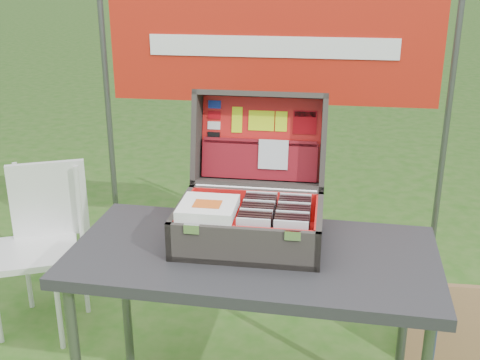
% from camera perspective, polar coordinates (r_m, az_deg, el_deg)
% --- Properties ---
extents(table, '(1.26, 0.66, 0.77)m').
position_cam_1_polar(table, '(2.24, 1.17, -15.52)').
color(table, '#252427').
rests_on(table, ground).
extents(table_top, '(1.26, 0.66, 0.04)m').
position_cam_1_polar(table_top, '(2.05, 1.24, -7.22)').
color(table_top, '#252427').
rests_on(table_top, ground).
extents(table_leg_bl, '(0.04, 0.04, 0.73)m').
position_cam_1_polar(table_leg_bl, '(2.57, -10.74, -11.33)').
color(table_leg_bl, '#59595B').
rests_on(table_leg_bl, ground).
extents(table_leg_br, '(0.04, 0.04, 0.73)m').
position_cam_1_polar(table_leg_br, '(2.47, 15.22, -13.16)').
color(table_leg_br, '#59595B').
rests_on(table_leg_br, ground).
extents(suitcase, '(0.50, 0.52, 0.46)m').
position_cam_1_polar(suitcase, '(2.06, 1.12, 0.57)').
color(suitcase, '#413C37').
rests_on(suitcase, table).
extents(suitcase_base_bottom, '(0.50, 0.36, 0.02)m').
position_cam_1_polar(suitcase_base_bottom, '(2.09, 0.86, -5.72)').
color(suitcase_base_bottom, '#413C37').
rests_on(suitcase_base_bottom, table_top).
extents(suitcase_base_wall_front, '(0.50, 0.02, 0.13)m').
position_cam_1_polar(suitcase_base_wall_front, '(1.92, 0.19, -6.38)').
color(suitcase_base_wall_front, '#413C37').
rests_on(suitcase_base_wall_front, table_top).
extents(suitcase_base_wall_back, '(0.50, 0.02, 0.13)m').
position_cam_1_polar(suitcase_base_wall_back, '(2.22, 1.45, -2.52)').
color(suitcase_base_wall_back, '#413C37').
rests_on(suitcase_base_wall_back, table_top).
extents(suitcase_base_wall_left, '(0.02, 0.36, 0.13)m').
position_cam_1_polar(suitcase_base_wall_left, '(2.11, -5.58, -3.88)').
color(suitcase_base_wall_left, '#413C37').
rests_on(suitcase_base_wall_left, table_top).
extents(suitcase_base_wall_right, '(0.02, 0.36, 0.13)m').
position_cam_1_polar(suitcase_base_wall_right, '(2.05, 7.51, -4.68)').
color(suitcase_base_wall_right, '#413C37').
rests_on(suitcase_base_wall_right, table_top).
extents(suitcase_liner_floor, '(0.46, 0.32, 0.01)m').
position_cam_1_polar(suitcase_liner_floor, '(2.09, 0.86, -5.41)').
color(suitcase_liner_floor, red).
rests_on(suitcase_liner_floor, suitcase_base_bottom).
extents(suitcase_latch_left, '(0.05, 0.01, 0.03)m').
position_cam_1_polar(suitcase_latch_left, '(1.91, -4.61, -4.65)').
color(suitcase_latch_left, silver).
rests_on(suitcase_latch_left, suitcase_base_wall_front).
extents(suitcase_latch_right, '(0.05, 0.01, 0.03)m').
position_cam_1_polar(suitcase_latch_right, '(1.87, 5.02, -5.26)').
color(suitcase_latch_right, silver).
rests_on(suitcase_latch_right, suitcase_base_wall_front).
extents(suitcase_hinge, '(0.45, 0.02, 0.02)m').
position_cam_1_polar(suitcase_hinge, '(2.20, 1.50, -0.83)').
color(suitcase_hinge, silver).
rests_on(suitcase_hinge, suitcase_base_wall_back).
extents(suitcase_lid_back, '(0.50, 0.10, 0.35)m').
position_cam_1_polar(suitcase_lid_back, '(2.31, 2.03, 3.97)').
color(suitcase_lid_back, '#413C37').
rests_on(suitcase_lid_back, suitcase_base_wall_back).
extents(suitcase_lid_rim_far, '(0.50, 0.13, 0.05)m').
position_cam_1_polar(suitcase_lid_rim_far, '(2.25, 2.03, 8.15)').
color(suitcase_lid_rim_far, '#413C37').
rests_on(suitcase_lid_rim_far, suitcase_lid_back).
extents(suitcase_lid_rim_near, '(0.50, 0.13, 0.05)m').
position_cam_1_polar(suitcase_lid_rim_near, '(2.27, 1.71, -0.35)').
color(suitcase_lid_rim_near, '#413C37').
rests_on(suitcase_lid_rim_near, suitcase_lid_back).
extents(suitcase_lid_rim_left, '(0.02, 0.21, 0.38)m').
position_cam_1_polar(suitcase_lid_rim_left, '(2.29, -4.09, 4.13)').
color(suitcase_lid_rim_left, '#413C37').
rests_on(suitcase_lid_rim_left, suitcase_lid_back).
extents(suitcase_lid_rim_right, '(0.02, 0.21, 0.38)m').
position_cam_1_polar(suitcase_lid_rim_right, '(2.24, 7.96, 3.59)').
color(suitcase_lid_rim_right, '#413C37').
rests_on(suitcase_lid_rim_right, suitcase_lid_back).
extents(suitcase_lid_liner, '(0.45, 0.08, 0.31)m').
position_cam_1_polar(suitcase_lid_liner, '(2.30, 1.99, 3.95)').
color(suitcase_lid_liner, red).
rests_on(suitcase_lid_liner, suitcase_lid_back).
extents(suitcase_liner_wall_front, '(0.46, 0.01, 0.11)m').
position_cam_1_polar(suitcase_liner_wall_front, '(1.93, 0.25, -5.95)').
color(suitcase_liner_wall_front, red).
rests_on(suitcase_liner_wall_front, suitcase_base_bottom).
extents(suitcase_liner_wall_back, '(0.46, 0.01, 0.11)m').
position_cam_1_polar(suitcase_liner_wall_back, '(2.21, 1.41, -2.41)').
color(suitcase_liner_wall_back, red).
rests_on(suitcase_liner_wall_back, suitcase_base_bottom).
extents(suitcase_liner_wall_left, '(0.01, 0.32, 0.11)m').
position_cam_1_polar(suitcase_liner_wall_left, '(2.10, -5.25, -3.67)').
color(suitcase_liner_wall_left, red).
rests_on(suitcase_liner_wall_left, suitcase_base_bottom).
extents(suitcase_liner_wall_right, '(0.01, 0.32, 0.11)m').
position_cam_1_polar(suitcase_liner_wall_right, '(2.05, 7.16, -4.42)').
color(suitcase_liner_wall_right, red).
rests_on(suitcase_liner_wall_right, suitcase_base_bottom).
extents(suitcase_lid_pocket, '(0.44, 0.06, 0.15)m').
position_cam_1_polar(suitcase_lid_pocket, '(2.28, 1.86, 1.87)').
color(suitcase_lid_pocket, maroon).
rests_on(suitcase_lid_pocket, suitcase_lid_liner).
extents(suitcase_pocket_edge, '(0.43, 0.02, 0.02)m').
position_cam_1_polar(suitcase_pocket_edge, '(2.27, 1.91, 3.64)').
color(suitcase_pocket_edge, maroon).
rests_on(suitcase_pocket_edge, suitcase_lid_pocket).
extents(suitcase_pocket_cd, '(0.11, 0.03, 0.11)m').
position_cam_1_polar(suitcase_pocket_cd, '(2.26, 3.18, 2.43)').
color(suitcase_pocket_cd, silver).
rests_on(suitcase_pocket_cd, suitcase_lid_pocket).
extents(lid_sticker_cc_a, '(0.05, 0.01, 0.03)m').
position_cam_1_polar(lid_sticker_cc_a, '(2.31, -2.43, 7.17)').
color(lid_sticker_cc_a, '#1933B2').
rests_on(lid_sticker_cc_a, suitcase_lid_liner).
extents(lid_sticker_cc_b, '(0.05, 0.01, 0.03)m').
position_cam_1_polar(lid_sticker_cc_b, '(2.31, -2.46, 6.18)').
color(lid_sticker_cc_b, '#AD060F').
rests_on(lid_sticker_cc_b, suitcase_lid_liner).
extents(lid_sticker_cc_c, '(0.05, 0.01, 0.03)m').
position_cam_1_polar(lid_sticker_cc_c, '(2.31, -2.48, 5.19)').
color(lid_sticker_cc_c, white).
rests_on(lid_sticker_cc_c, suitcase_lid_liner).
extents(lid_sticker_cc_d, '(0.05, 0.01, 0.03)m').
position_cam_1_polar(lid_sticker_cc_d, '(2.32, -2.51, 4.20)').
color(lid_sticker_cc_d, black).
rests_on(lid_sticker_cc_d, suitcase_lid_liner).
extents(lid_card_neon_tall, '(0.04, 0.02, 0.10)m').
position_cam_1_polar(lid_card_neon_tall, '(2.30, -0.28, 5.73)').
color(lid_card_neon_tall, '#C1E615').
rests_on(lid_card_neon_tall, suitcase_lid_liner).
extents(lid_card_neon_main, '(0.10, 0.02, 0.07)m').
position_cam_1_polar(lid_card_neon_main, '(2.29, 2.04, 5.64)').
color(lid_card_neon_main, '#C1E615').
rests_on(lid_card_neon_main, suitcase_lid_liner).
extents(lid_card_neon_small, '(0.04, 0.02, 0.07)m').
position_cam_1_polar(lid_card_neon_small, '(2.28, 3.93, 5.56)').
color(lid_card_neon_small, '#C1E615').
rests_on(lid_card_neon_small, suitcase_lid_liner).
extents(lid_sticker_band, '(0.09, 0.02, 0.09)m').
position_cam_1_polar(lid_sticker_band, '(2.27, 6.17, 5.46)').
color(lid_sticker_band, '#AD060F').
rests_on(lid_sticker_band, suitcase_lid_liner).
extents(lid_sticker_band_bar, '(0.08, 0.01, 0.02)m').
position_cam_1_polar(lid_sticker_band_bar, '(2.27, 6.21, 6.21)').
color(lid_sticker_band_bar, black).
rests_on(lid_sticker_band_bar, suitcase_lid_liner).
extents(cd_left_0, '(0.11, 0.01, 0.13)m').
position_cam_1_polar(cd_left_0, '(1.94, 1.26, -5.40)').
color(cd_left_0, silver).
rests_on(cd_left_0, suitcase_liner_floor).
extents(cd_left_1, '(0.11, 0.01, 0.13)m').
position_cam_1_polar(cd_left_1, '(1.95, 1.33, -5.15)').
color(cd_left_1, black).
rests_on(cd_left_1, suitcase_liner_floor).
extents(cd_left_2, '(0.11, 0.01, 0.13)m').
position_cam_1_polar(cd_left_2, '(1.97, 1.40, -4.91)').
color(cd_left_2, black).
rests_on(cd_left_2, suitcase_liner_floor).
extents(cd_left_3, '(0.11, 0.01, 0.13)m').
position_cam_1_polar(cd_left_3, '(1.99, 1.47, -4.67)').
color(cd_left_3, black).
rests_on(cd_left_3, suitcase_liner_floor).
extents(cd_left_4, '(0.11, 0.01, 0.13)m').
position_cam_1_polar(cd_left_4, '(2.01, 1.54, -4.44)').
color(cd_left_4, silver).
rests_on(cd_left_4, suitcase_liner_floor).
extents(cd_left_5, '(0.11, 0.01, 0.13)m').
position_cam_1_polar(cd_left_5, '(2.02, 1.61, -4.21)').
color(cd_left_5, black).
rests_on(cd_left_5, suitcase_liner_floor).
extents(cd_left_6, '(0.11, 0.01, 0.13)m').
position_cam_1_polar(cd_left_6, '(2.04, 1.68, -3.98)').
color(cd_left_6, black).
rests_on(cd_left_6, suitcase_liner_floor).
extents(cd_left_7, '(0.11, 0.01, 0.13)m').
position_cam_1_polar(cd_left_7, '(2.06, 1.75, -3.76)').
color(cd_left_7, black).
rests_on(cd_left_7, suitcase_liner_floor).
extents(cd_left_8, '(0.11, 0.01, 0.13)m').
position_cam_1_polar(cd_left_8, '(2.08, 1.81, -3.54)').
color(cd_left_8, silver).
rests_on(cd_left_8, suitcase_liner_floor).
extents(cd_left_9, '(0.11, 0.01, 0.13)m').
position_cam_1_polar(cd_left_9, '(2.09, 1.87, -3.33)').
color(cd_left_9, black).
rests_on(cd_left_9, suitcase_liner_floor).
extents(cd_left_10, '(0.11, 0.01, 0.13)m').
position_cam_1_polar(cd_left_10, '(2.11, 1.94, -3.12)').
color(cd_left_10, black).
rests_on(cd_left_10, suitcase_liner_floor).
extents(cd_left_11, '(0.11, 0.01, 0.13)m').
position_cam_1_polar(cd_left_11, '(2.13, 2.00, -2.91)').
color(cd_left_11, black).
rests_on(cd_left_11, suitcase_liner_floor).
extents(cd_left_12, '(0.11, 0.01, 0.13)m').
position_cam_1_polar(cd_left_12, '(2.15, 2.06, -2.71)').
color(cd_left_12, silver).
rests_on(cd_left_12, suitcase_liner_floor).
extents(cd_right_0, '(0.11, 0.01, 0.13)m').
position_cam_1_polar(cd_right_0, '(1.93, 4.81, -5.61)').
color(cd_right_0, silver).
rests_on(cd_right_0, suitcase_liner_floor).
extents(cd_right_1, '(0.11, 0.01, 0.13)m').
position_cam_1_polar(cd_right_1, '(1.94, 4.85, -5.36)').
color(cd_right_1, black).
rests_on(cd_right_1, suitcase_liner_floor).
extents(cd_right_2, '(0.11, 0.01, 0.13)m').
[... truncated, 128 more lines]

